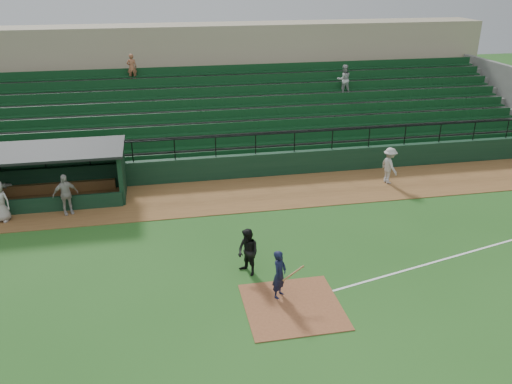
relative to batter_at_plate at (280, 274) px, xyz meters
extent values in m
plane|color=#204F19|center=(0.29, 0.37, -0.83)|extent=(90.00, 90.00, 0.00)
cube|color=brown|center=(0.29, 8.37, -0.82)|extent=(40.00, 4.00, 0.03)
cube|color=brown|center=(0.29, -0.63, -0.82)|extent=(3.00, 3.00, 0.03)
cube|color=white|center=(8.29, 1.57, -0.83)|extent=(17.49, 4.44, 0.01)
cube|color=black|center=(0.29, 10.57, -0.23)|extent=(36.00, 0.35, 1.20)
cylinder|color=black|center=(0.29, 10.57, 1.37)|extent=(36.00, 0.06, 0.06)
cube|color=slate|center=(0.29, 15.47, 0.97)|extent=(36.00, 9.00, 3.60)
cube|color=#0F381A|center=(0.29, 14.97, 1.42)|extent=(34.56, 8.00, 4.05)
cube|color=slate|center=(18.29, 15.52, 1.27)|extent=(0.35, 9.50, 4.20)
cube|color=gray|center=(0.29, 21.97, 2.37)|extent=(38.00, 3.00, 6.40)
cube|color=slate|center=(0.29, 19.97, 2.87)|extent=(36.00, 2.00, 0.20)
imported|color=#ABABAB|center=(7.84, 16.27, 2.75)|extent=(0.86, 0.67, 1.76)
imported|color=#A35C3B|center=(-4.65, 18.27, 3.55)|extent=(0.57, 0.38, 1.57)
cube|color=black|center=(-9.46, 10.77, 0.32)|extent=(8.50, 0.20, 2.30)
cube|color=black|center=(-5.21, 9.47, 0.32)|extent=(0.20, 2.60, 2.30)
cube|color=black|center=(-9.46, 9.47, 1.53)|extent=(8.90, 3.20, 0.12)
cube|color=olive|center=(-9.46, 10.37, -0.58)|extent=(7.65, 0.40, 0.50)
cube|color=black|center=(-9.46, 8.12, -0.48)|extent=(8.50, 0.12, 0.70)
imported|color=black|center=(0.00, 0.00, 0.00)|extent=(0.69, 0.72, 1.66)
cylinder|color=olive|center=(0.40, -0.20, 0.12)|extent=(0.79, 0.34, 0.35)
imported|color=black|center=(-0.74, 1.57, 0.01)|extent=(0.98, 1.04, 1.69)
imported|color=#ABA5A0|center=(7.52, 8.41, 0.09)|extent=(0.83, 1.24, 1.79)
imported|color=#A9A39E|center=(-7.51, 7.75, 0.10)|extent=(1.14, 0.79, 1.80)
imported|color=#A7A29D|center=(-10.10, 7.55, 0.09)|extent=(0.99, 0.78, 1.78)
camera|label=1|loc=(-3.48, -13.85, 8.98)|focal=36.78mm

